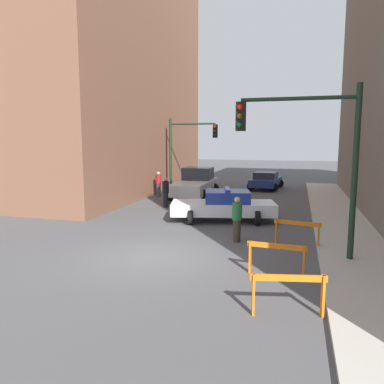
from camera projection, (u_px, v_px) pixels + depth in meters
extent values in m
plane|color=#4C4C4F|center=(155.00, 257.00, 11.92)|extent=(120.00, 120.00, 0.00)
cube|color=#B2ADA3|center=(366.00, 274.00, 10.24)|extent=(2.40, 44.00, 0.12)
cube|color=brown|center=(69.00, 27.00, 26.90)|extent=(14.00, 20.00, 23.58)
cylinder|color=black|center=(355.00, 173.00, 11.01)|extent=(0.18, 0.18, 5.20)
cylinder|color=black|center=(298.00, 98.00, 11.17)|extent=(3.40, 0.12, 0.12)
cube|color=black|center=(241.00, 116.00, 11.70)|extent=(0.30, 0.22, 0.90)
sphere|color=red|center=(240.00, 107.00, 11.52)|extent=(0.18, 0.18, 0.18)
sphere|color=#4C3D0C|center=(240.00, 116.00, 11.56)|extent=(0.18, 0.18, 0.18)
sphere|color=#0C4219|center=(240.00, 125.00, 11.60)|extent=(0.18, 0.18, 0.18)
cylinder|color=black|center=(171.00, 156.00, 26.35)|extent=(0.18, 0.18, 5.20)
cylinder|color=black|center=(192.00, 124.00, 25.61)|extent=(3.20, 0.12, 0.12)
cube|color=black|center=(215.00, 131.00, 25.25)|extent=(0.30, 0.22, 0.90)
sphere|color=red|center=(215.00, 127.00, 25.07)|extent=(0.18, 0.18, 0.18)
sphere|color=#4C3D0C|center=(215.00, 131.00, 25.11)|extent=(0.18, 0.18, 0.18)
sphere|color=#0C4219|center=(215.00, 135.00, 25.15)|extent=(0.18, 0.18, 0.18)
cube|color=white|center=(223.00, 208.00, 17.15)|extent=(5.00, 2.89, 0.55)
cube|color=navy|center=(227.00, 196.00, 17.07)|extent=(2.30, 2.04, 0.52)
cylinder|color=black|center=(190.00, 217.00, 16.41)|extent=(0.37, 0.69, 0.66)
cylinder|color=black|center=(192.00, 210.00, 18.09)|extent=(0.37, 0.69, 0.66)
cylinder|color=black|center=(257.00, 218.00, 16.28)|extent=(0.37, 0.69, 0.66)
cylinder|color=black|center=(253.00, 211.00, 17.97)|extent=(0.37, 0.69, 0.66)
cube|color=#2633BF|center=(227.00, 189.00, 17.02)|extent=(0.52, 1.39, 0.12)
cube|color=silver|center=(194.00, 187.00, 23.88)|extent=(2.16, 5.46, 0.70)
cube|color=#2D333D|center=(198.00, 173.00, 24.82)|extent=(1.89, 1.78, 0.80)
cylinder|color=black|center=(187.00, 188.00, 25.76)|extent=(0.81, 0.28, 0.80)
cylinder|color=black|center=(213.00, 189.00, 25.31)|extent=(0.81, 0.28, 0.80)
cylinder|color=black|center=(173.00, 195.00, 22.55)|extent=(0.81, 0.28, 0.80)
cylinder|color=black|center=(203.00, 196.00, 22.10)|extent=(0.81, 0.28, 0.80)
cube|color=navy|center=(266.00, 181.00, 28.46)|extent=(2.23, 4.46, 0.52)
cube|color=#232833|center=(266.00, 175.00, 28.23)|extent=(1.76, 1.96, 0.48)
cylinder|color=black|center=(259.00, 183.00, 30.03)|extent=(0.64, 0.28, 0.62)
cylinder|color=black|center=(280.00, 183.00, 29.42)|extent=(0.64, 0.28, 0.62)
cylinder|color=black|center=(251.00, 186.00, 27.57)|extent=(0.64, 0.28, 0.62)
cylinder|color=black|center=(274.00, 187.00, 26.97)|extent=(0.64, 0.28, 0.62)
cylinder|color=black|center=(166.00, 200.00, 20.67)|extent=(0.37, 0.37, 0.82)
cylinder|color=black|center=(166.00, 187.00, 20.57)|extent=(0.48, 0.48, 0.62)
sphere|color=tan|center=(166.00, 179.00, 20.51)|extent=(0.29, 0.29, 0.22)
cylinder|color=#474C66|center=(159.00, 191.00, 24.50)|extent=(0.35, 0.35, 0.82)
cylinder|color=maroon|center=(158.00, 180.00, 24.40)|extent=(0.45, 0.45, 0.62)
sphere|color=tan|center=(158.00, 173.00, 24.34)|extent=(0.28, 0.28, 0.22)
cylinder|color=#382D23|center=(237.00, 231.00, 13.63)|extent=(0.31, 0.31, 0.82)
cylinder|color=#236633|center=(237.00, 211.00, 13.54)|extent=(0.40, 0.40, 0.62)
sphere|color=tan|center=(237.00, 200.00, 13.48)|extent=(0.24, 0.24, 0.22)
cube|color=orange|center=(288.00, 278.00, 7.80)|extent=(1.58, 0.38, 0.14)
cube|color=orange|center=(253.00, 294.00, 7.91)|extent=(0.08, 0.17, 0.90)
cube|color=orange|center=(323.00, 296.00, 7.81)|extent=(0.08, 0.17, 0.90)
cube|color=orange|center=(277.00, 246.00, 10.15)|extent=(1.60, 0.17, 0.14)
cube|color=orange|center=(250.00, 257.00, 10.45)|extent=(0.06, 0.16, 0.90)
cube|color=orange|center=(304.00, 263.00, 9.96)|extent=(0.06, 0.16, 0.90)
cube|color=orange|center=(297.00, 223.00, 12.98)|extent=(1.58, 0.33, 0.14)
cube|color=orange|center=(276.00, 232.00, 13.34)|extent=(0.08, 0.17, 0.90)
cube|color=orange|center=(319.00, 236.00, 12.71)|extent=(0.08, 0.17, 0.90)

